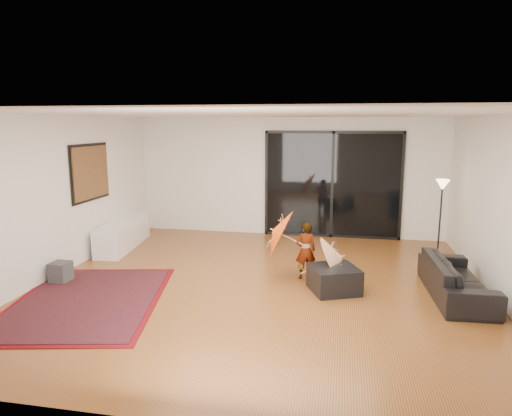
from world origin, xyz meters
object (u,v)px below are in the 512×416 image
(media_console, at_px, (123,234))
(child, at_px, (306,251))
(sofa, at_px, (456,278))
(ottoman, at_px, (334,279))

(media_console, distance_m, child, 4.11)
(sofa, xyz_separation_m, ottoman, (-1.80, -0.13, -0.09))
(sofa, bearing_deg, child, 78.01)
(media_console, distance_m, sofa, 6.41)
(media_console, height_order, child, child)
(sofa, height_order, ottoman, sofa)
(sofa, bearing_deg, media_console, 73.04)
(media_console, height_order, sofa, sofa)
(media_console, height_order, ottoman, media_console)
(media_console, xyz_separation_m, child, (3.91, -1.24, 0.20))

